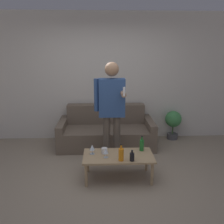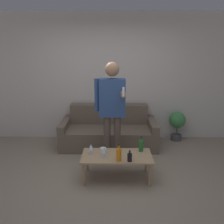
{
  "view_description": "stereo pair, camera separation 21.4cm",
  "coord_description": "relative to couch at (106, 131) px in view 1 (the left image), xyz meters",
  "views": [
    {
      "loc": [
        -0.05,
        -3.32,
        1.97
      ],
      "look_at": [
        0.12,
        0.62,
        0.95
      ],
      "focal_mm": 40.0,
      "sensor_mm": 36.0,
      "label": 1
    },
    {
      "loc": [
        0.16,
        -3.33,
        1.97
      ],
      "look_at": [
        0.12,
        0.62,
        0.95
      ],
      "focal_mm": 40.0,
      "sensor_mm": 36.0,
      "label": 2
    }
  ],
  "objects": [
    {
      "name": "bottle_green",
      "position": [
        0.34,
        -1.62,
        0.17
      ],
      "size": [
        0.07,
        0.07,
        0.16
      ],
      "color": "black",
      "rests_on": "coffee_table"
    },
    {
      "name": "couch",
      "position": [
        0.0,
        0.0,
        0.0
      ],
      "size": [
        1.92,
        0.94,
        0.8
      ],
      "color": "#6B5B4C",
      "rests_on": "ground_plane"
    },
    {
      "name": "wine_glass_far",
      "position": [
        -0.04,
        -1.49,
        0.21
      ],
      "size": [
        0.07,
        0.07,
        0.15
      ],
      "color": "silver",
      "rests_on": "coffee_table"
    },
    {
      "name": "potted_plant",
      "position": [
        1.48,
        0.26,
        0.12
      ],
      "size": [
        0.35,
        0.35,
        0.64
      ],
      "color": "#4C4C51",
      "rests_on": "ground_plane"
    },
    {
      "name": "cup_on_table",
      "position": [
        -0.06,
        -1.34,
        0.15
      ],
      "size": [
        0.09,
        0.09,
        0.09
      ],
      "color": "white",
      "rests_on": "coffee_table"
    },
    {
      "name": "wine_glass_near",
      "position": [
        -0.24,
        -1.35,
        0.2
      ],
      "size": [
        0.08,
        0.08,
        0.15
      ],
      "color": "silver",
      "rests_on": "coffee_table"
    },
    {
      "name": "wall_back",
      "position": [
        -0.05,
        0.46,
        1.07
      ],
      "size": [
        8.0,
        0.06,
        2.7
      ],
      "color": "silver",
      "rests_on": "ground_plane"
    },
    {
      "name": "bottle_dark",
      "position": [
        0.54,
        -1.26,
        0.2
      ],
      "size": [
        0.07,
        0.07,
        0.25
      ],
      "color": "#23752D",
      "rests_on": "coffee_table"
    },
    {
      "name": "ground_plane",
      "position": [
        -0.05,
        -1.59,
        -0.28
      ],
      "size": [
        16.0,
        16.0,
        0.0
      ],
      "primitive_type": "plane",
      "color": "gray"
    },
    {
      "name": "bottle_orange",
      "position": [
        0.18,
        -1.6,
        0.2
      ],
      "size": [
        0.08,
        0.08,
        0.25
      ],
      "color": "orange",
      "rests_on": "coffee_table"
    },
    {
      "name": "person_standing_front",
      "position": [
        0.07,
        -0.86,
        0.75
      ],
      "size": [
        0.51,
        0.45,
        1.75
      ],
      "color": "brown",
      "rests_on": "ground_plane"
    },
    {
      "name": "coffee_table",
      "position": [
        0.15,
        -1.41,
        0.06
      ],
      "size": [
        1.07,
        0.56,
        0.38
      ],
      "color": "tan",
      "rests_on": "ground_plane"
    }
  ]
}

